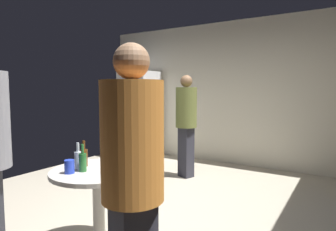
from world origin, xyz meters
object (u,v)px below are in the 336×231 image
Objects in this scene: beer_bottle_amber at (136,158)px; beer_bottle_green at (83,162)px; refrigerator at (139,114)px; person_in_olive_shirt at (186,118)px; beer_bottle_clear at (78,159)px; plastic_cup_blue at (69,167)px; foreground_table at (98,181)px; person_in_orange_shirt at (133,172)px; beer_bottle_brown at (84,157)px.

beer_bottle_amber and beer_bottle_green have the same top height.
person_in_olive_shirt is at bearing -27.48° from refrigerator.
beer_bottle_clear is (-0.09, 0.03, 0.00)m from beer_bottle_green.
plastic_cup_blue is (-0.35, -0.43, -0.03)m from beer_bottle_amber.
beer_bottle_clear is 0.13m from plastic_cup_blue.
refrigerator is 3.76m from foreground_table.
person_in_olive_shirt reaches higher than foreground_table.
beer_bottle_green is at bearing -59.49° from refrigerator.
person_in_orange_shirt reaches higher than foreground_table.
person_in_orange_shirt is (1.25, -2.91, 0.01)m from person_in_olive_shirt.
refrigerator is 7.83× the size of beer_bottle_amber.
person_in_olive_shirt reaches higher than beer_bottle_amber.
plastic_cup_blue is 2.59m from person_in_olive_shirt.
beer_bottle_green is at bearing -45.59° from beer_bottle_brown.
beer_bottle_amber is at bearing -52.89° from refrigerator.
refrigerator reaches higher than person_in_olive_shirt.
beer_bottle_clear is at bearing -7.15° from person_in_orange_shirt.
plastic_cup_blue is 0.07× the size of person_in_olive_shirt.
beer_bottle_clear is at bearing 107.72° from plastic_cup_blue.
beer_bottle_amber reaches higher than foreground_table.
beer_bottle_green is (-0.06, -0.11, 0.19)m from foreground_table.
beer_bottle_amber is 1.00× the size of beer_bottle_clear.
beer_bottle_amber is at bearing 27.36° from beer_bottle_brown.
beer_bottle_green reaches higher than plastic_cup_blue.
beer_bottle_clear is 0.14× the size of person_in_olive_shirt.
beer_bottle_brown is (-0.18, 0.01, 0.19)m from foreground_table.
beer_bottle_brown is 1.00× the size of beer_bottle_clear.
beer_bottle_green is at bearing -17.88° from beer_bottle_clear.
person_in_orange_shirt is at bearing -29.03° from beer_bottle_brown.
beer_bottle_amber is at bearing 38.39° from beer_bottle_clear.
foreground_table is 3.48× the size of beer_bottle_clear.
person_in_olive_shirt is (-0.24, 2.35, 0.14)m from beer_bottle_brown.
beer_bottle_clear is (-0.15, -0.08, 0.19)m from foreground_table.
person_in_orange_shirt is (0.59, -0.77, 0.15)m from beer_bottle_amber.
beer_bottle_amber is 0.49m from beer_bottle_clear.
beer_bottle_amber is at bearing -34.36° from person_in_orange_shirt.
person_in_orange_shirt is (0.97, -0.46, 0.15)m from beer_bottle_clear.
person_in_olive_shirt is at bearing 100.11° from foreground_table.
foreground_table is at bearing -137.12° from beer_bottle_amber.
person_in_orange_shirt is at bearing -25.52° from beer_bottle_clear.
foreground_table is at bearing -2.44° from beer_bottle_brown.
beer_bottle_green is (0.12, -0.12, 0.00)m from beer_bottle_brown.
plastic_cup_blue is 1.01m from person_in_orange_shirt.
beer_bottle_amber is at bearing 42.88° from foreground_table.
person_in_orange_shirt is at bearing 43.64° from person_in_olive_shirt.
beer_bottle_amber is 0.14× the size of person_in_olive_shirt.
refrigerator reaches higher than beer_bottle_green.
beer_bottle_clear reaches higher than plastic_cup_blue.
refrigerator reaches higher than plastic_cup_blue.
foreground_table is 3.48× the size of beer_bottle_amber.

